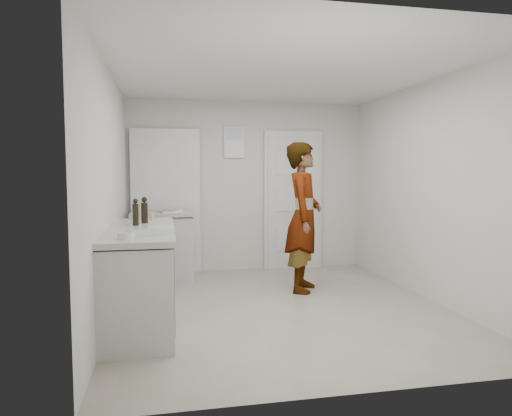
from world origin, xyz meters
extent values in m
plane|color=#9D9884|center=(0.00, 0.00, 0.00)|extent=(4.00, 4.00, 0.00)
plane|color=beige|center=(0.00, 2.00, 1.25)|extent=(3.50, 0.00, 3.50)
plane|color=beige|center=(0.00, -2.00, 1.25)|extent=(3.50, 0.00, 3.50)
plane|color=beige|center=(-1.75, 0.00, 1.25)|extent=(0.00, 4.00, 4.00)
plane|color=beige|center=(1.75, 0.00, 1.25)|extent=(0.00, 4.00, 4.00)
plane|color=silver|center=(0.00, 0.00, 2.50)|extent=(4.00, 4.00, 0.00)
cube|color=silver|center=(0.70, 1.93, 1.00)|extent=(0.80, 0.05, 2.00)
cube|color=white|center=(0.70, 1.96, 1.03)|extent=(0.90, 0.04, 2.10)
sphere|color=gold|center=(1.03, 1.88, 0.95)|extent=(0.07, 0.07, 0.07)
cube|color=white|center=(-0.20, 1.97, 1.90)|extent=(0.30, 0.02, 0.45)
cube|color=black|center=(-1.20, 1.97, 1.02)|extent=(0.90, 0.05, 2.04)
cube|color=white|center=(-1.20, 1.94, 1.03)|extent=(0.98, 0.02, 2.10)
cube|color=silver|center=(-1.45, -0.20, 0.43)|extent=(0.60, 1.90, 0.86)
cube|color=black|center=(-1.45, -0.20, 0.04)|extent=(0.56, 1.86, 0.08)
cube|color=#B9B7AA|center=(-1.45, -0.20, 0.90)|extent=(0.64, 1.96, 0.05)
cube|color=silver|center=(-1.25, 1.55, 0.43)|extent=(0.80, 0.55, 0.86)
cube|color=black|center=(-1.25, 1.55, 0.04)|extent=(0.75, 0.54, 0.08)
cube|color=#B9B7AA|center=(-1.25, 1.55, 0.90)|extent=(0.84, 0.61, 0.05)
imported|color=silver|center=(0.45, 0.63, 0.91)|extent=(0.67, 0.79, 1.82)
cube|color=#A58652|center=(-1.50, 0.61, 1.02)|extent=(0.13, 0.08, 0.19)
cylinder|color=tan|center=(-1.36, 0.55, 0.96)|extent=(0.05, 0.05, 0.07)
cylinder|color=black|center=(-1.43, 0.20, 1.03)|extent=(0.07, 0.07, 0.22)
sphere|color=black|center=(-1.43, 0.20, 1.17)|extent=(0.06, 0.06, 0.06)
cylinder|color=black|center=(-1.51, 0.01, 1.04)|extent=(0.06, 0.06, 0.22)
sphere|color=black|center=(-1.51, 0.01, 1.17)|extent=(0.05, 0.05, 0.05)
cube|color=silver|center=(-1.34, -0.69, 0.96)|extent=(0.42, 0.35, 0.06)
cube|color=silver|center=(-1.34, -0.69, 0.95)|extent=(0.37, 0.29, 0.05)
cylinder|color=silver|center=(-1.53, -0.93, 0.95)|extent=(0.13, 0.13, 0.05)
sphere|color=white|center=(-1.55, -0.94, 0.95)|extent=(0.05, 0.05, 0.05)
sphere|color=white|center=(-1.51, -0.92, 0.95)|extent=(0.05, 0.05, 0.05)
cube|color=white|center=(-1.11, 1.55, 0.93)|extent=(0.27, 0.34, 0.01)
camera|label=1|loc=(-1.21, -4.71, 1.46)|focal=32.00mm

